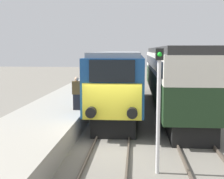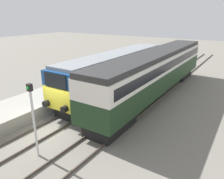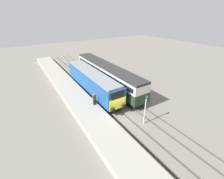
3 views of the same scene
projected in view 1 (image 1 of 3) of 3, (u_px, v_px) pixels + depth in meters
The scene contains 8 objects.
ground_plane at pixel (111, 148), 12.56m from camera, with size 120.00×120.00×0.00m, color slate.
platform_left at pixel (71, 103), 20.67m from camera, with size 3.50×50.00×0.89m.
rails_near_track at pixel (118, 119), 17.50m from camera, with size 1.51×60.00×0.14m.
rails_far_track at pixel (179, 120), 17.23m from camera, with size 1.50×60.00×0.14m.
locomotive at pixel (121, 77), 20.22m from camera, with size 2.70×15.19×3.80m.
passenger_carriage at pixel (172, 71), 21.15m from camera, with size 2.75×19.06×4.08m.
person_on_platform at pixel (77, 93), 15.76m from camera, with size 0.44×0.26×1.67m.
signal_post at pixel (159, 101), 9.66m from camera, with size 0.24×0.28×3.96m.
Camera 1 is at (1.00, -12.12, 3.91)m, focal length 50.00 mm.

